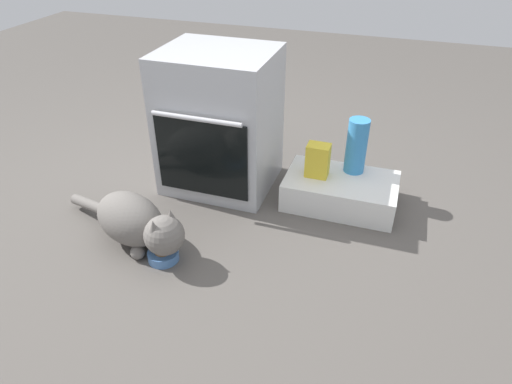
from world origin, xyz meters
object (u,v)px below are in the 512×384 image
at_px(oven, 220,121).
at_px(snack_bag, 318,160).
at_px(cat, 136,222).
at_px(water_bottle, 357,146).
at_px(food_bowl, 163,254).
at_px(pantry_cabinet, 340,191).

height_order(oven, snack_bag, oven).
height_order(cat, water_bottle, water_bottle).
bearing_deg(food_bowl, snack_bag, 51.63).
bearing_deg(pantry_cabinet, cat, -142.37).
bearing_deg(cat, pantry_cabinet, 57.23).
relative_size(pantry_cabinet, food_bowl, 4.10).
height_order(snack_bag, water_bottle, water_bottle).
distance_m(pantry_cabinet, cat, 1.08).
bearing_deg(water_bottle, cat, -139.71).
bearing_deg(water_bottle, snack_bag, -148.57).
bearing_deg(snack_bag, oven, 177.96).
bearing_deg(water_bottle, food_bowl, -132.17).
height_order(pantry_cabinet, food_bowl, pantry_cabinet).
xyz_separation_m(pantry_cabinet, water_bottle, (0.04, 0.10, 0.23)).
bearing_deg(water_bottle, pantry_cabinet, -113.46).
bearing_deg(water_bottle, oven, -173.02).
bearing_deg(cat, oven, 96.29).
relative_size(oven, snack_bag, 4.27).
height_order(pantry_cabinet, water_bottle, water_bottle).
bearing_deg(food_bowl, oven, 89.91).
relative_size(food_bowl, snack_bag, 0.80).
bearing_deg(snack_bag, cat, -137.78).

